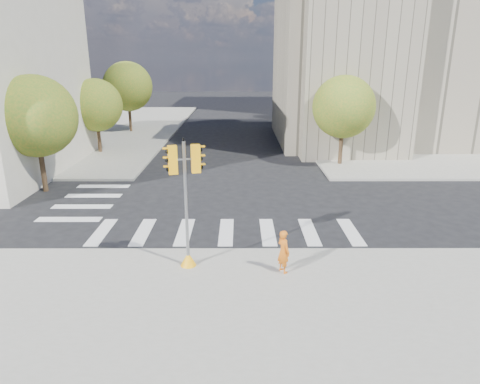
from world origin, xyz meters
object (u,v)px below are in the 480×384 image
Objects in this scene: lamp_near at (338,94)px; photographer at (283,251)px; lamp_far at (309,84)px; traffic_signal at (186,214)px.

lamp_near is 21.10m from photographer.
lamp_far reaches higher than traffic_signal.
traffic_signal is 3.55m from photographer.
traffic_signal reaches higher than photographer.
lamp_near is at bearing -48.03° from photographer.
lamp_far reaches higher than photographer.
photographer is (3.31, -0.47, -1.18)m from traffic_signal.
traffic_signal is at bearing -115.71° from lamp_near.
photographer is (-6.03, -33.88, -3.67)m from lamp_far.
traffic_signal is 3.00× the size of photographer.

